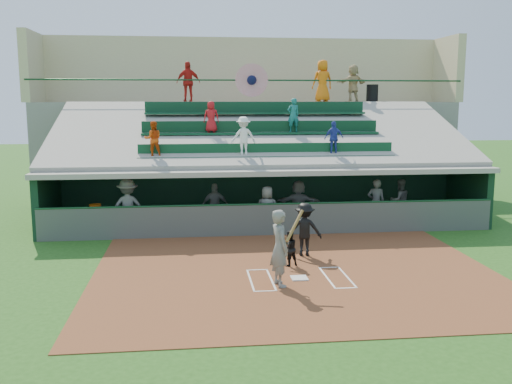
{
  "coord_description": "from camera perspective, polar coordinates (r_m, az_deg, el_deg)",
  "views": [
    {
      "loc": [
        -2.77,
        -14.33,
        4.69
      ],
      "look_at": [
        -0.76,
        3.5,
        1.8
      ],
      "focal_mm": 40.0,
      "sensor_mm": 36.0,
      "label": 1
    }
  ],
  "objects": [
    {
      "name": "dirt_slab",
      "position": [
        15.79,
        4.0,
        -8.11
      ],
      "size": [
        11.0,
        9.0,
        0.02
      ],
      "primitive_type": "cube",
      "color": "brown",
      "rests_on": "ground"
    },
    {
      "name": "dugout_player_e",
      "position": [
        21.74,
        11.91,
        -1.03
      ],
      "size": [
        0.74,
        0.61,
        1.76
      ],
      "primitive_type": "imported",
      "rotation": [
        0.0,
        0.0,
        2.81
      ],
      "color": "#525450",
      "rests_on": "dugout_floor"
    },
    {
      "name": "home_umpire",
      "position": [
        17.36,
        4.87,
        -3.73
      ],
      "size": [
        1.13,
        0.76,
        1.62
      ],
      "primitive_type": "imported",
      "rotation": [
        0.0,
        0.0,
        2.98
      ],
      "color": "black",
      "rests_on": "dirt_slab"
    },
    {
      "name": "batter_at_plate",
      "position": [
        14.48,
        2.41,
        -5.58
      ],
      "size": [
        0.93,
        0.82,
        1.97
      ],
      "color": "#5D605B",
      "rests_on": "dirt_slab"
    },
    {
      "name": "batters_box_chalk",
      "position": [
        15.32,
        4.35,
        -8.61
      ],
      "size": [
        2.65,
        1.85,
        0.01
      ],
      "color": "silver",
      "rests_on": "dirt_slab"
    },
    {
      "name": "concourse_slab",
      "position": [
        28.07,
        -0.76,
        4.27
      ],
      "size": [
        20.0,
        3.0,
        4.6
      ],
      "primitive_type": "cube",
      "color": "gray",
      "rests_on": "ground"
    },
    {
      "name": "dugout_player_d",
      "position": [
        21.16,
        4.26,
        -1.15
      ],
      "size": [
        1.69,
        0.81,
        1.75
      ],
      "primitive_type": "imported",
      "rotation": [
        0.0,
        0.0,
        2.95
      ],
      "color": "#5E605B",
      "rests_on": "dugout_floor"
    },
    {
      "name": "dugout_floor",
      "position": [
        21.76,
        1.03,
        -3.24
      ],
      "size": [
        16.0,
        3.5,
        0.04
      ],
      "primitive_type": "cube",
      "color": "gray",
      "rests_on": "ground"
    },
    {
      "name": "dugout_player_f",
      "position": [
        22.67,
        14.17,
        -0.83
      ],
      "size": [
        0.87,
        0.71,
        1.66
      ],
      "primitive_type": "imported",
      "rotation": [
        0.0,
        0.0,
        3.24
      ],
      "color": "#595B56",
      "rests_on": "dugout_floor"
    },
    {
      "name": "home_plate",
      "position": [
        15.32,
        4.35,
        -8.57
      ],
      "size": [
        0.43,
        0.43,
        0.03
      ],
      "primitive_type": "cube",
      "color": "silver",
      "rests_on": "dirt_slab"
    },
    {
      "name": "dugout_bench",
      "position": [
        22.85,
        0.87,
        -2.06
      ],
      "size": [
        13.29,
        4.19,
        0.41
      ],
      "primitive_type": "cube",
      "rotation": [
        0.0,
        0.0,
        0.28
      ],
      "color": "olive",
      "rests_on": "dugout_floor"
    },
    {
      "name": "concourse_staff_c",
      "position": [
        27.79,
        9.67,
        10.65
      ],
      "size": [
        1.71,
        1.08,
        1.76
      ],
      "primitive_type": "imported",
      "rotation": [
        0.0,
        0.0,
        3.52
      ],
      "color": "tan",
      "rests_on": "concourse_slab"
    },
    {
      "name": "dugout_player_b",
      "position": [
        20.94,
        -4.11,
        -1.38
      ],
      "size": [
        0.99,
        0.46,
        1.66
      ],
      "primitive_type": "imported",
      "rotation": [
        0.0,
        0.0,
        3.09
      ],
      "color": "#555853",
      "rests_on": "dugout_floor"
    },
    {
      "name": "catcher",
      "position": [
        16.31,
        3.34,
        -5.65
      ],
      "size": [
        0.59,
        0.52,
        1.01
      ],
      "primitive_type": "imported",
      "rotation": [
        0.0,
        0.0,
        3.47
      ],
      "color": "black",
      "rests_on": "dirt_slab"
    },
    {
      "name": "dugout_player_c",
      "position": [
        20.2,
        1.13,
        -1.74
      ],
      "size": [
        0.93,
        0.74,
        1.67
      ],
      "primitive_type": "imported",
      "rotation": [
        0.0,
        0.0,
        2.85
      ],
      "color": "#525550",
      "rests_on": "dugout_floor"
    },
    {
      "name": "white_table",
      "position": [
        20.98,
        -15.81,
        -3.14
      ],
      "size": [
        0.78,
        0.63,
        0.62
      ],
      "primitive_type": "cube",
      "rotation": [
        0.0,
        0.0,
        -0.14
      ],
      "color": "white",
      "rests_on": "dugout_floor"
    },
    {
      "name": "grandstand",
      "position": [
        25.11,
        -0.09,
        3.6
      ],
      "size": [
        20.4,
        10.4,
        7.8
      ],
      "color": "#4E534E",
      "rests_on": "ground"
    },
    {
      "name": "concourse_staff_a",
      "position": [
        26.47,
        -6.78,
        10.88
      ],
      "size": [
        1.12,
        0.58,
        1.83
      ],
      "primitive_type": "imported",
      "rotation": [
        0.0,
        0.0,
        3.27
      ],
      "color": "red",
      "rests_on": "concourse_slab"
    },
    {
      "name": "dugout_player_a",
      "position": [
        20.42,
        -12.69,
        -1.45
      ],
      "size": [
        1.32,
        0.84,
        1.95
      ],
      "primitive_type": "imported",
      "rotation": [
        0.0,
        0.0,
        3.24
      ],
      "color": "#595C56",
      "rests_on": "dugout_floor"
    },
    {
      "name": "concourse_staff_b",
      "position": [
        27.14,
        6.66,
        10.96
      ],
      "size": [
        1.03,
        0.74,
        1.95
      ],
      "primitive_type": "imported",
      "rotation": [
        0.0,
        0.0,
        3.27
      ],
      "color": "orange",
      "rests_on": "concourse_slab"
    },
    {
      "name": "ground",
      "position": [
        15.33,
        4.34,
        -8.69
      ],
      "size": [
        100.0,
        100.0,
        0.0
      ],
      "primitive_type": "plane",
      "color": "#204E16",
      "rests_on": "ground"
    },
    {
      "name": "trash_bin",
      "position": [
        28.48,
        11.54,
        9.64
      ],
      "size": [
        0.56,
        0.56,
        0.84
      ],
      "primitive_type": "cylinder",
      "color": "black",
      "rests_on": "concourse_slab"
    },
    {
      "name": "water_cooler",
      "position": [
        20.89,
        -15.77,
        -1.74
      ],
      "size": [
        0.41,
        0.41,
        0.41
      ],
      "primitive_type": "cylinder",
      "color": "orange",
      "rests_on": "white_table"
    }
  ]
}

